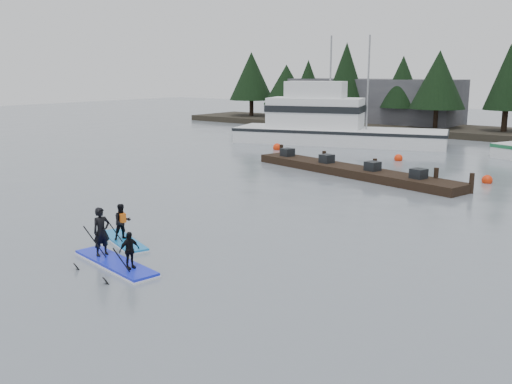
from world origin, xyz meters
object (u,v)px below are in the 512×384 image
Objects in this scene: paddleboard_solo at (123,229)px; paddleboard_duo at (113,249)px; floating_dock at (352,171)px; fishing_boat_large at (333,135)px.

paddleboard_solo is 0.81× the size of paddleboard_duo.
floating_dock is 16.55m from paddleboard_solo.
fishing_boat_large reaches higher than floating_dock.
fishing_boat_large is at bearing 117.88° from paddleboard_duo.
floating_dock is at bearing 104.80° from paddleboard_duo.
paddleboard_solo is at bearing -92.19° from fishing_boat_large.
fishing_boat_large is at bearing 125.82° from paddleboard_solo.
paddleboard_solo is (0.08, -16.54, 0.25)m from floating_dock.
paddleboard_duo reaches higher than floating_dock.
fishing_boat_large reaches higher than paddleboard_solo.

